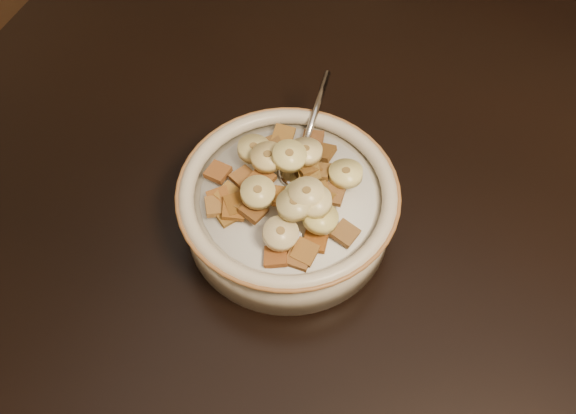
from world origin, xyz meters
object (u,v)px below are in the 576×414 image
at_px(chair, 465,92).
at_px(spoon, 297,168).
at_px(cereal_bowl, 288,211).
at_px(table, 553,314).

relative_size(chair, spoon, 20.25).
distance_m(chair, cereal_bowl, 0.61).
bearing_deg(table, spoon, 174.92).
distance_m(cereal_bowl, spoon, 0.04).
bearing_deg(cereal_bowl, table, 4.12).
height_order(chair, cereal_bowl, chair).
relative_size(table, cereal_bowl, 7.08).
distance_m(table, chair, 0.59).
relative_size(table, chair, 1.46).
distance_m(table, spoon, 0.28).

